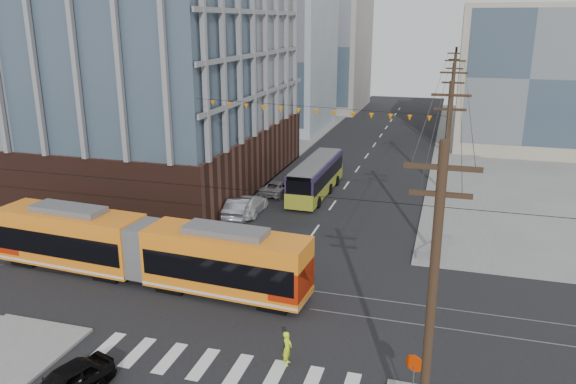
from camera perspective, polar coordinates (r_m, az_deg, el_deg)
name	(u,v)px	position (r m, az deg, el deg)	size (l,w,h in m)	color
ground	(245,332)	(27.65, -4.39, -13.98)	(160.00, 160.00, 0.00)	slate
office_building	(100,20)	(54.52, -18.59, 16.24)	(30.00, 25.00, 28.60)	#381E16
bg_bldg_nw_near	(261,61)	(78.58, -2.78, 13.16)	(18.00, 16.00, 18.00)	#8C99A5
bg_bldg_ne_near	(522,78)	(70.76, 22.69, 10.67)	(14.00, 14.00, 16.00)	gray
bg_bldg_nw_far	(317,47)	(96.87, 2.93, 14.46)	(16.00, 18.00, 20.00)	gray
bg_bldg_ne_far	(522,72)	(90.87, 22.68, 11.15)	(16.00, 16.00, 14.00)	#8C99A5
utility_pole_near	(431,315)	(18.30, 14.28, -11.97)	(0.30, 0.30, 11.00)	black
utility_pole_far	(453,90)	(78.58, 16.42, 9.94)	(0.30, 0.30, 11.00)	black
streetcar	(145,250)	(32.78, -14.33, -5.71)	(19.21, 2.70, 3.70)	orange
city_bus	(316,177)	(47.72, 2.87, 1.53)	(2.31, 10.68, 3.02)	#261A3C
black_sedan	(66,383)	(24.67, -21.63, -17.62)	(1.58, 3.93, 1.34)	black
parked_car_silver	(241,207)	(42.44, -4.82, -1.53)	(1.64, 4.70, 1.55)	gray
parked_car_white	(249,205)	(43.16, -3.99, -1.29)	(1.97, 4.85, 1.41)	#BCBCBC
parked_car_grey	(279,187)	(47.93, -0.97, 0.49)	(1.99, 4.32, 1.20)	slate
pedestrian	(287,348)	(24.94, -0.08, -15.58)	(0.57, 0.37, 1.55)	#D9FF1B
jersey_barrier	(435,248)	(37.06, 14.72, -5.51)	(0.85, 3.78, 0.76)	slate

